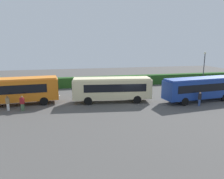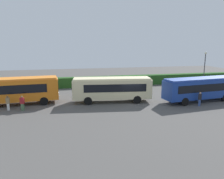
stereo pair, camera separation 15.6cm
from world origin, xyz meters
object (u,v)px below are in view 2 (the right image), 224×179
(bus_orange, at_px, (19,89))
(person_left, at_px, (8,103))
(bus_blue, at_px, (200,88))
(person_center, at_px, (22,103))
(lamppost, at_px, (205,65))
(person_right, at_px, (175,91))
(traffic_cone, at_px, (148,90))
(bus_cream, at_px, (112,88))
(person_far, at_px, (200,99))

(bus_orange, height_order, person_left, bus_orange)
(bus_blue, bearing_deg, person_center, 171.74)
(person_left, bearing_deg, lamppost, 98.81)
(person_center, xyz_separation_m, lamppost, (28.24, 8.07, 2.80))
(bus_blue, distance_m, person_right, 3.57)
(person_center, bearing_deg, person_right, -57.00)
(bus_orange, distance_m, person_center, 2.98)
(person_center, bearing_deg, traffic_cone, -45.22)
(bus_cream, height_order, person_far, bus_cream)
(bus_cream, bearing_deg, traffic_cone, -141.20)
(bus_orange, distance_m, bus_cream, 11.37)
(bus_orange, xyz_separation_m, person_far, (21.16, -5.28, -0.99))
(bus_cream, distance_m, person_right, 9.31)
(person_left, height_order, person_right, person_left)
(person_far, distance_m, traffic_cone, 8.79)
(person_center, distance_m, person_right, 19.87)
(bus_cream, xyz_separation_m, lamppost, (17.73, 6.65, 1.87))
(person_far, height_order, traffic_cone, person_far)
(person_center, bearing_deg, person_left, 102.66)
(person_left, xyz_separation_m, traffic_cone, (18.72, 5.17, -0.58))
(bus_blue, bearing_deg, person_right, 117.14)
(person_center, height_order, traffic_cone, person_center)
(person_left, relative_size, person_far, 0.98)
(bus_orange, relative_size, person_right, 5.79)
(bus_cream, distance_m, person_left, 12.17)
(person_center, distance_m, person_far, 20.54)
(bus_cream, bearing_deg, bus_blue, 175.85)
(lamppost, bearing_deg, person_left, -165.57)
(bus_cream, distance_m, person_far, 10.68)
(person_left, height_order, lamppost, lamppost)
(bus_blue, height_order, lamppost, lamppost)
(bus_orange, relative_size, person_far, 5.57)
(bus_orange, bearing_deg, person_far, -17.90)
(bus_blue, height_order, traffic_cone, bus_blue)
(bus_orange, xyz_separation_m, person_left, (-0.80, -2.30, -1.01))
(bus_orange, distance_m, bus_blue, 22.69)
(person_far, xyz_separation_m, traffic_cone, (-3.24, 8.15, -0.60))
(person_right, relative_size, lamppost, 0.28)
(person_left, bearing_deg, person_center, 70.25)
(bus_blue, relative_size, person_right, 6.26)
(bus_cream, height_order, person_left, bus_cream)
(person_far, bearing_deg, bus_orange, -70.47)
(bus_cream, relative_size, traffic_cone, 16.85)
(traffic_cone, distance_m, lamppost, 11.87)
(bus_orange, relative_size, lamppost, 1.59)
(person_far, distance_m, lamppost, 13.53)
(traffic_cone, bearing_deg, lamppost, 12.72)
(person_right, bearing_deg, person_far, 120.75)
(bus_orange, xyz_separation_m, bus_blue, (22.43, -3.42, -0.11))
(bus_cream, bearing_deg, person_far, 164.64)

